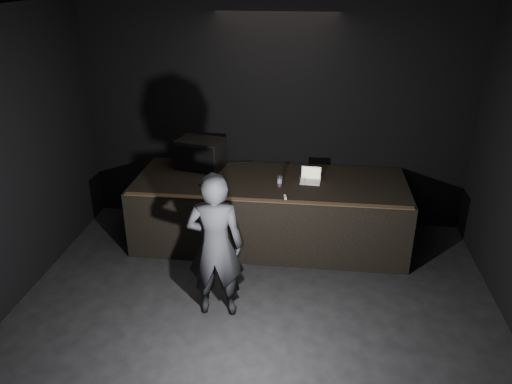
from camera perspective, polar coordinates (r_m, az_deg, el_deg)
The scene contains 11 objects.
ground at distance 5.61m, azimuth -1.26°, elevation -19.33°, with size 7.00×7.00×0.00m, color black.
room_walls at distance 4.46m, azimuth -1.50°, elevation -0.18°, with size 6.10×7.10×3.52m.
stage_riser at distance 7.57m, azimuth 1.57°, elevation -2.16°, with size 4.00×1.50×1.00m, color black.
riser_lip at distance 6.71m, azimuth 1.05°, elevation -0.98°, with size 3.92×0.10×0.01m, color brown.
stage_monitor at distance 7.81m, azimuth -6.35°, elevation 4.37°, with size 0.77×0.63×0.46m.
cable at distance 7.95m, azimuth -3.78°, elevation 3.14°, with size 0.02×0.02×0.99m, color black.
laptop at distance 7.35m, azimuth 6.26°, elevation 1.60°, with size 0.30×0.27×0.20m.
beer_can at distance 7.14m, azimuth 2.73°, elevation 1.26°, with size 0.07×0.07×0.16m.
plastic_cup at distance 7.22m, azimuth 5.35°, elevation 1.22°, with size 0.09×0.09×0.11m, color white.
wii_remote at distance 6.80m, azimuth 3.36°, elevation -0.61°, with size 0.03×0.13×0.03m, color silver.
person at distance 5.84m, azimuth -4.69°, elevation -6.15°, with size 0.67×0.44×1.84m, color black.
Camera 1 is at (0.60, -4.02, 3.87)m, focal length 35.00 mm.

